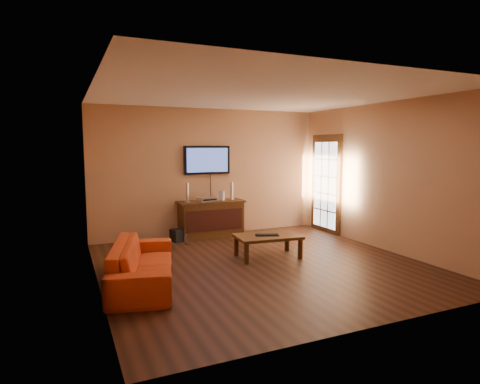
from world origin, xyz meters
TOP-DOWN VIEW (x-y plane):
  - ground_plane at (0.00, 0.00)m, footprint 5.00×5.00m
  - room_walls at (0.00, 0.62)m, footprint 5.00×5.00m
  - french_door at (2.46, 1.70)m, footprint 0.07×1.02m
  - media_console at (-0.07, 2.23)m, footprint 1.40×0.53m
  - television at (-0.07, 2.45)m, footprint 1.01×0.08m
  - coffee_table at (0.29, 0.34)m, footprint 1.14×0.75m
  - sofa at (-1.92, -0.13)m, footprint 1.06×2.08m
  - speaker_left at (-0.57, 2.24)m, footprint 0.11×0.11m
  - speaker_right at (0.42, 2.26)m, footprint 0.10×0.10m
  - av_receiver at (-0.16, 2.23)m, footprint 0.42×0.33m
  - game_console at (0.18, 2.26)m, footprint 0.09×0.15m
  - subwoofer at (-0.82, 2.11)m, footprint 0.31×0.31m
  - bottle at (-0.73, 1.80)m, footprint 0.07×0.07m
  - keyboard at (0.26, 0.32)m, footprint 0.42×0.28m

SIDE VIEW (x-z plane):
  - ground_plane at x=0.00m, z-range 0.00..0.00m
  - bottle at x=-0.73m, z-range -0.01..0.19m
  - subwoofer at x=-0.82m, z-range 0.00..0.25m
  - coffee_table at x=0.29m, z-range 0.15..0.54m
  - media_console at x=-0.07m, z-range 0.00..0.77m
  - sofa at x=-1.92m, z-range 0.00..0.78m
  - keyboard at x=0.26m, z-range 0.39..0.41m
  - av_receiver at x=-0.16m, z-range 0.76..0.85m
  - game_console at x=0.18m, z-range 0.76..0.96m
  - speaker_right at x=0.42m, z-range 0.75..1.12m
  - speaker_left at x=-0.57m, z-range 0.75..1.15m
  - french_door at x=2.46m, z-range -0.06..2.16m
  - television at x=-0.07m, z-range 1.32..1.91m
  - room_walls at x=0.00m, z-range -0.81..4.19m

